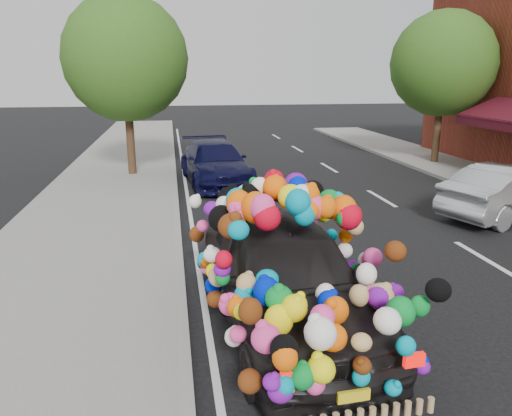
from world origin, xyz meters
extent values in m
plane|color=black|center=(0.00, 0.00, 0.00)|extent=(100.00, 100.00, 0.00)
cube|color=gray|center=(-4.30, 0.00, 0.06)|extent=(4.00, 60.00, 0.12)
cube|color=gray|center=(-2.35, 0.00, 0.07)|extent=(0.15, 60.00, 0.13)
cube|color=#4A0E1A|center=(7.95, 6.00, 1.95)|extent=(0.06, 5.20, 0.35)
cylinder|color=#332114|center=(-3.80, 9.50, 1.36)|extent=(0.28, 0.28, 2.73)
sphere|color=#2D5015|center=(-3.80, 9.50, 4.03)|extent=(4.20, 4.20, 4.20)
cylinder|color=#332114|center=(8.00, 10.00, 1.32)|extent=(0.28, 0.28, 2.64)
sphere|color=#2D5015|center=(8.00, 10.00, 3.90)|extent=(4.00, 4.00, 4.00)
imported|color=black|center=(-0.91, -1.97, 0.80)|extent=(2.20, 4.80, 1.59)
cube|color=red|center=(-1.38, -4.37, 0.78)|extent=(0.22, 0.08, 0.14)
cube|color=red|center=(-0.11, -4.28, 0.78)|extent=(0.22, 0.08, 0.14)
cube|color=yellow|center=(-0.74, -4.34, 0.48)|extent=(0.34, 0.06, 0.12)
imported|color=black|center=(-1.00, 7.95, 0.68)|extent=(2.35, 4.86, 1.36)
camera|label=1|loc=(-2.40, -8.36, 3.55)|focal=35.00mm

